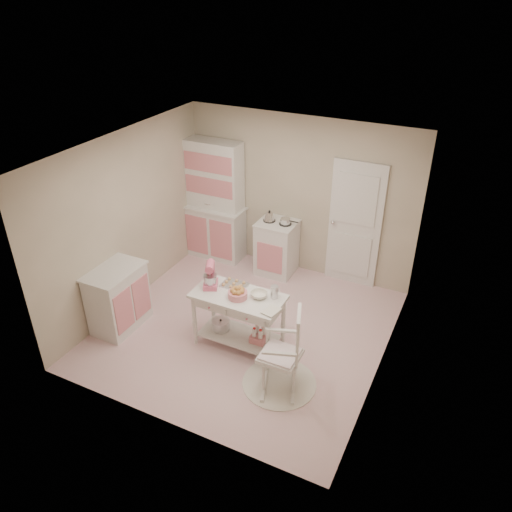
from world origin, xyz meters
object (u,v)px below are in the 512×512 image
Objects in this scene: hutch at (214,201)px; stand_mixer at (210,276)px; rocking_chair at (280,349)px; bread_basket at (238,295)px; base_cabinet at (118,298)px; work_table at (239,320)px; stove at (277,247)px.

hutch is 6.12× the size of stand_mixer.
bread_basket is (-0.78, 0.40, 0.30)m from rocking_chair.
hutch is at bearing 94.12° from stand_mixer.
work_table is (1.70, 0.37, -0.06)m from base_cabinet.
stove is at bearing 95.67° from rocking_chair.
bread_basket is at bearing 133.39° from rocking_chair.
stand_mixer reaches higher than rocking_chair.
base_cabinet is at bearing 172.11° from stand_mixer.
rocking_chair is at bearing -65.02° from stove.
stove and base_cabinet have the same top height.
work_table is 3.53× the size of stand_mixer.
stove is 2.71× the size of stand_mixer.
rocking_chair reaches higher than base_cabinet.
stand_mixer is at bearing -93.02° from stove.
rocking_chair reaches higher than stove.
stove is 3.68× the size of bread_basket.
work_table is 0.71m from stand_mixer.
work_table is at bearing -80.71° from stove.
base_cabinet is 1.80m from bread_basket.
stove is 0.77× the size of work_table.
stove is 1.00× the size of base_cabinet.
work_table is at bearing 111.80° from bread_basket.
stove is 2.00m from stand_mixer.
work_table is (1.52, -2.00, -0.64)m from hutch.
rocking_chair is (2.50, -0.08, 0.09)m from base_cabinet.
hutch is 2.26m from stand_mixer.
stand_mixer is 0.46m from bread_basket.
bread_basket is (0.02, -0.05, 0.45)m from work_table.
stand_mixer is (-0.42, 0.02, 0.57)m from work_table.
work_table is 0.45m from bread_basket.
stove is at bearing 99.62° from bread_basket.
stand_mixer reaches higher than work_table.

